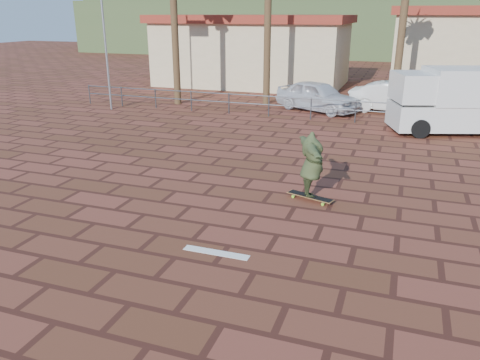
% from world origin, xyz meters
% --- Properties ---
extents(ground, '(120.00, 120.00, 0.00)m').
position_xyz_m(ground, '(0.00, 0.00, 0.00)').
color(ground, brown).
rests_on(ground, ground).
extents(paint_stripe, '(1.40, 0.22, 0.01)m').
position_xyz_m(paint_stripe, '(0.70, -1.20, 0.00)').
color(paint_stripe, white).
rests_on(paint_stripe, ground).
extents(guardrail, '(24.06, 0.06, 1.00)m').
position_xyz_m(guardrail, '(0.00, 12.00, 0.68)').
color(guardrail, '#47494F').
rests_on(guardrail, ground).
extents(flagpole, '(1.30, 0.10, 8.00)m').
position_xyz_m(flagpole, '(-9.87, 11.00, 4.64)').
color(flagpole, gray).
rests_on(flagpole, ground).
extents(building_west, '(12.60, 7.60, 4.50)m').
position_xyz_m(building_west, '(-6.00, 22.00, 2.28)').
color(building_west, beige).
rests_on(building_west, ground).
extents(building_east, '(10.60, 6.60, 5.00)m').
position_xyz_m(building_east, '(8.00, 24.00, 2.54)').
color(building_east, beige).
rests_on(building_east, ground).
extents(hill_front, '(70.00, 18.00, 6.00)m').
position_xyz_m(hill_front, '(0.00, 50.00, 3.00)').
color(hill_front, '#384C28').
rests_on(hill_front, ground).
extents(hill_back, '(35.00, 14.00, 8.00)m').
position_xyz_m(hill_back, '(-22.00, 56.00, 4.00)').
color(hill_back, '#384C28').
rests_on(hill_back, ground).
extents(longboard, '(1.29, 0.66, 0.12)m').
position_xyz_m(longboard, '(1.94, 2.24, 0.10)').
color(longboard, olive).
rests_on(longboard, ground).
extents(skateboarder, '(1.36, 2.16, 1.71)m').
position_xyz_m(skateboarder, '(1.94, 2.24, 0.98)').
color(skateboarder, '#354022').
rests_on(skateboarder, longboard).
extents(campervan, '(5.36, 3.52, 2.57)m').
position_xyz_m(campervan, '(5.99, 11.51, 1.35)').
color(campervan, silver).
rests_on(campervan, ground).
extents(car_silver, '(4.67, 3.50, 1.48)m').
position_xyz_m(car_silver, '(-0.10, 14.10, 0.74)').
color(car_silver, silver).
rests_on(car_silver, ground).
extents(car_white, '(4.50, 1.94, 1.44)m').
position_xyz_m(car_white, '(3.56, 14.97, 0.72)').
color(car_white, silver).
rests_on(car_white, ground).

